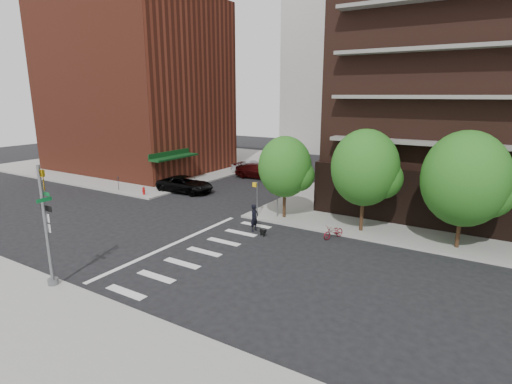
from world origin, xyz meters
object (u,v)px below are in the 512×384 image
at_px(scooter, 333,232).
at_px(dog_walker, 254,218).
at_px(fire_hydrant, 144,190).
at_px(traffic_signal, 48,236).
at_px(parked_car_maroon, 260,171).
at_px(parked_car_black, 185,184).
at_px(parked_car_silver, 252,168).

bearing_deg(scooter, dog_walker, -141.20).
distance_m(fire_hydrant, dog_walker, 14.38).
relative_size(traffic_signal, parked_car_maroon, 1.04).
bearing_deg(parked_car_black, fire_hydrant, 139.69).
xyz_separation_m(parked_car_black, parked_car_maroon, (2.70, 9.58, 0.05)).
bearing_deg(dog_walker, parked_car_maroon, 35.43).
distance_m(traffic_signal, scooter, 16.82).
xyz_separation_m(parked_car_maroon, dog_walker, (9.07, -15.73, 0.13)).
relative_size(parked_car_black, dog_walker, 2.95).
xyz_separation_m(fire_hydrant, dog_walker, (14.07, -2.94, 0.41)).
relative_size(traffic_signal, scooter, 3.45).
distance_m(parked_car_black, parked_car_silver, 11.18).
bearing_deg(parked_car_black, scooter, -110.02).
distance_m(traffic_signal, dog_walker, 13.11).
relative_size(parked_car_maroon, scooter, 3.31).
height_order(parked_car_black, scooter, parked_car_black).
bearing_deg(parked_car_maroon, parked_car_black, 159.82).
xyz_separation_m(traffic_signal, parked_car_maroon, (-5.03, 28.08, -1.86)).
height_order(traffic_signal, parked_car_silver, traffic_signal).
bearing_deg(parked_car_black, parked_car_silver, -8.07).
bearing_deg(scooter, parked_car_black, -172.32).
distance_m(fire_hydrant, parked_car_maroon, 13.73).
bearing_deg(scooter, parked_car_maroon, 158.16).
bearing_deg(dog_walker, traffic_signal, 167.36).
bearing_deg(traffic_signal, dog_walker, 71.90).
height_order(parked_car_black, parked_car_maroon, parked_car_maroon).
distance_m(parked_car_black, scooter, 17.65).
xyz_separation_m(parked_car_black, parked_car_silver, (0.66, 11.16, 0.00)).
bearing_deg(scooter, fire_hydrant, -161.30).
bearing_deg(scooter, parked_car_silver, 158.97).
xyz_separation_m(parked_car_maroon, scooter, (14.32, -14.24, -0.38)).
distance_m(traffic_signal, parked_car_black, 20.14).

